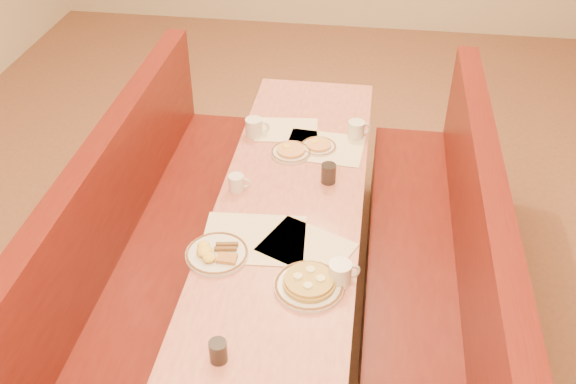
# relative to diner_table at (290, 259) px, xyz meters

# --- Properties ---
(ground) EXTENTS (8.00, 8.00, 0.00)m
(ground) POSITION_rel_diner_table_xyz_m (0.00, 0.00, -0.37)
(ground) COLOR #9E6647
(ground) RESTS_ON ground
(diner_table) EXTENTS (0.70, 2.50, 0.75)m
(diner_table) POSITION_rel_diner_table_xyz_m (0.00, 0.00, 0.00)
(diner_table) COLOR black
(diner_table) RESTS_ON ground
(booth_left) EXTENTS (0.55, 2.50, 1.05)m
(booth_left) POSITION_rel_diner_table_xyz_m (-0.73, 0.00, -0.01)
(booth_left) COLOR #4C3326
(booth_left) RESTS_ON ground
(booth_right) EXTENTS (0.55, 2.50, 1.05)m
(booth_right) POSITION_rel_diner_table_xyz_m (0.73, 0.00, -0.01)
(booth_right) COLOR #4C3326
(booth_right) RESTS_ON ground
(placemat_near_left) EXTENTS (0.48, 0.38, 0.00)m
(placemat_near_left) POSITION_rel_diner_table_xyz_m (-0.12, -0.30, 0.38)
(placemat_near_left) COLOR beige
(placemat_near_left) RESTS_ON diner_table
(placemat_near_right) EXTENTS (0.46, 0.41, 0.00)m
(placemat_near_right) POSITION_rel_diner_table_xyz_m (0.12, -0.32, 0.38)
(placemat_near_right) COLOR beige
(placemat_near_right) RESTS_ON diner_table
(placemat_far_left) EXTENTS (0.37, 0.29, 0.00)m
(placemat_far_left) POSITION_rel_diner_table_xyz_m (-0.11, 0.64, 0.38)
(placemat_far_left) COLOR beige
(placemat_far_left) RESTS_ON diner_table
(placemat_far_right) EXTENTS (0.43, 0.34, 0.00)m
(placemat_far_right) POSITION_rel_diner_table_xyz_m (0.12, 0.49, 0.38)
(placemat_far_right) COLOR beige
(placemat_far_right) RESTS_ON diner_table
(pancake_plate) EXTENTS (0.29, 0.29, 0.06)m
(pancake_plate) POSITION_rel_diner_table_xyz_m (0.16, -0.56, 0.40)
(pancake_plate) COLOR silver
(pancake_plate) RESTS_ON diner_table
(eggs_plate) EXTENTS (0.28, 0.28, 0.06)m
(eggs_plate) POSITION_rel_diner_table_xyz_m (-0.26, -0.43, 0.39)
(eggs_plate) COLOR silver
(eggs_plate) RESTS_ON diner_table
(extra_plate_mid) EXTENTS (0.19, 0.19, 0.04)m
(extra_plate_mid) POSITION_rel_diner_table_xyz_m (0.09, 0.49, 0.39)
(extra_plate_mid) COLOR silver
(extra_plate_mid) RESTS_ON diner_table
(extra_plate_far) EXTENTS (0.22, 0.22, 0.04)m
(extra_plate_far) POSITION_rel_diner_table_xyz_m (-0.05, 0.41, 0.39)
(extra_plate_far) COLOR silver
(extra_plate_far) RESTS_ON diner_table
(coffee_mug_a) EXTENTS (0.13, 0.10, 0.10)m
(coffee_mug_a) POSITION_rel_diner_table_xyz_m (0.28, -0.51, 0.43)
(coffee_mug_a) COLOR silver
(coffee_mug_a) RESTS_ON diner_table
(coffee_mug_b) EXTENTS (0.11, 0.08, 0.08)m
(coffee_mug_b) POSITION_rel_diner_table_xyz_m (-0.27, 0.06, 0.42)
(coffee_mug_b) COLOR silver
(coffee_mug_b) RESTS_ON diner_table
(coffee_mug_c) EXTENTS (0.13, 0.09, 0.10)m
(coffee_mug_c) POSITION_rel_diner_table_xyz_m (0.28, 0.62, 0.43)
(coffee_mug_c) COLOR silver
(coffee_mug_c) RESTS_ON diner_table
(coffee_mug_d) EXTENTS (0.13, 0.09, 0.10)m
(coffee_mug_d) POSITION_rel_diner_table_xyz_m (-0.28, 0.57, 0.43)
(coffee_mug_d) COLOR silver
(coffee_mug_d) RESTS_ON diner_table
(soda_tumbler_near) EXTENTS (0.07, 0.07, 0.09)m
(soda_tumbler_near) POSITION_rel_diner_table_xyz_m (-0.12, -0.97, 0.42)
(soda_tumbler_near) COLOR black
(soda_tumbler_near) RESTS_ON diner_table
(soda_tumbler_mid) EXTENTS (0.07, 0.07, 0.10)m
(soda_tumbler_mid) POSITION_rel_diner_table_xyz_m (0.17, 0.19, 0.43)
(soda_tumbler_mid) COLOR black
(soda_tumbler_mid) RESTS_ON diner_table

